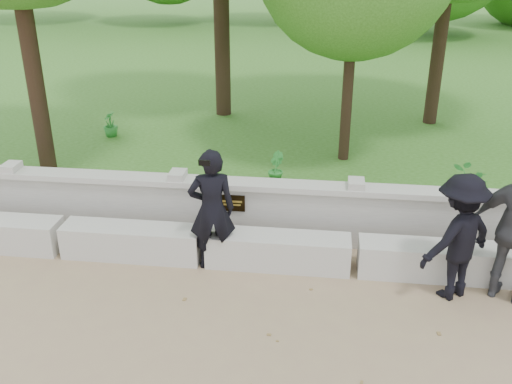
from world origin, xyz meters
The scene contains 9 objects.
ground centered at (0.00, 0.00, 0.00)m, with size 80.00×80.00×0.00m, color #907C58.
lawn centered at (0.00, 14.00, 0.12)m, with size 40.00×22.00×0.25m, color #2E5714.
concrete_bench centered at (0.00, 1.90, 0.22)m, with size 11.90×0.45×0.45m.
parapet_wall centered at (0.00, 2.60, 0.46)m, with size 12.50×0.35×0.90m.
man_main centered at (0.15, 1.80, 0.83)m, with size 0.68×0.63×1.65m.
visitor_mid centered at (3.16, 1.50, 0.79)m, with size 1.17×1.08×1.58m.
shrub_b centered at (0.76, 4.05, 0.53)m, with size 0.31×0.25×0.57m, color #2B8130.
shrub_c centered at (3.77, 3.56, 0.57)m, with size 0.57×0.50×0.64m, color #2B8130.
shrub_d centered at (-2.85, 6.16, 0.51)m, with size 0.29×0.26×0.52m, color #2B8130.
Camera 1 is at (1.53, -4.66, 4.01)m, focal length 40.00 mm.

